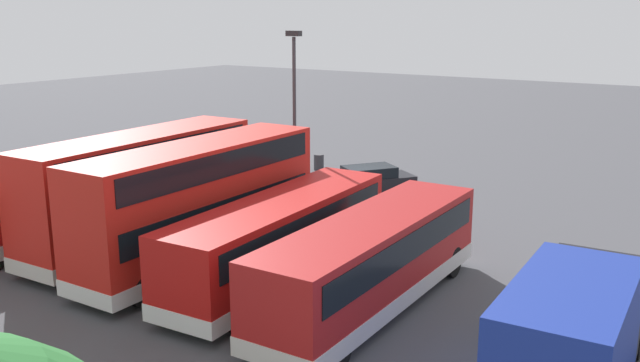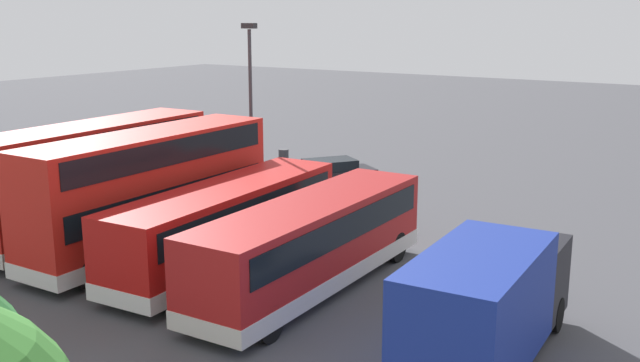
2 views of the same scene
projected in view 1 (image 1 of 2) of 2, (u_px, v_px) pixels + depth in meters
name	position (u px, v px, depth m)	size (l,w,h in m)	color
ground_plane	(355.00, 199.00, 34.98)	(140.00, 140.00, 0.00)	#47474C
bus_single_deck_near_end	(372.00, 260.00, 21.65)	(2.82, 10.84, 2.95)	#A51919
bus_single_deck_second	(281.00, 237.00, 23.83)	(3.18, 10.88, 2.95)	#B71411
bus_double_decker_third	(200.00, 201.00, 25.36)	(2.77, 10.88, 4.55)	red
bus_double_decker_fourth	(141.00, 187.00, 27.44)	(3.01, 10.87, 4.55)	red
bus_single_deck_fifth	(61.00, 199.00, 28.72)	(3.18, 11.17, 2.95)	#B71411
box_truck_blue	(574.00, 332.00, 16.54)	(2.90, 7.62, 3.20)	navy
car_hatchback_silver	(371.00, 180.00, 36.12)	(3.97, 4.58, 1.43)	black
lamp_post_tall	(294.00, 110.00, 31.41)	(0.70, 0.30, 8.40)	#38383D
waste_bin_yellow	(319.00, 162.00, 41.55)	(0.60, 0.60, 0.95)	#333338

